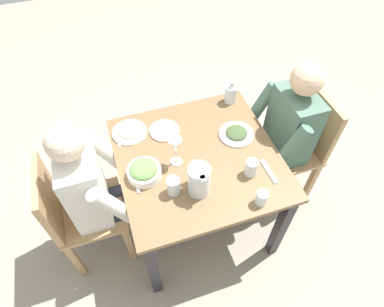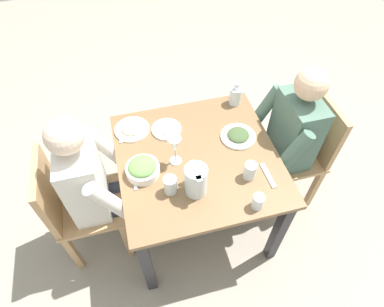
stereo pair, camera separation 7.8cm
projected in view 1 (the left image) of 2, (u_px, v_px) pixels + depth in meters
ground_plane at (197, 216)px, 2.48m from camera, size 8.00×8.00×0.00m
dining_table at (198, 168)px, 2.00m from camera, size 0.94×0.94×0.73m
chair_near at (299, 143)px, 2.28m from camera, size 0.40×0.40×0.88m
chair_far at (75, 211)px, 1.94m from camera, size 0.40×0.40×0.88m
diner_near at (277, 136)px, 2.13m from camera, size 0.48×0.53×1.18m
diner_far at (104, 188)px, 1.87m from camera, size 0.48×0.53×1.18m
water_pitcher at (199, 180)px, 1.69m from camera, size 0.16×0.12×0.19m
salad_bowl at (144, 171)px, 1.79m from camera, size 0.19×0.19×0.09m
plate_yoghurt at (164, 130)px, 2.03m from camera, size 0.19×0.19×0.04m
plate_dolmas at (236, 133)px, 2.01m from camera, size 0.22×0.22×0.04m
plate_beans at (130, 132)px, 2.02m from camera, size 0.22×0.22×0.04m
water_glass_near_right at (251, 168)px, 1.80m from camera, size 0.07×0.07×0.10m
water_glass_far_left at (173, 186)px, 1.72m from camera, size 0.07×0.07×0.11m
water_glass_by_pitcher at (262, 198)px, 1.68m from camera, size 0.06×0.06×0.09m
wine_glass at (175, 146)px, 1.78m from camera, size 0.08×0.08×0.20m
oil_carafe at (231, 95)px, 2.18m from camera, size 0.08×0.08×0.16m
fork_near at (131, 134)px, 2.02m from camera, size 0.17×0.07×0.01m
knife_near at (136, 179)px, 1.80m from camera, size 0.19×0.02×0.01m
fork_far at (269, 171)px, 1.84m from camera, size 0.17×0.03×0.01m
knife_far at (121, 135)px, 2.01m from camera, size 0.18×0.07×0.01m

